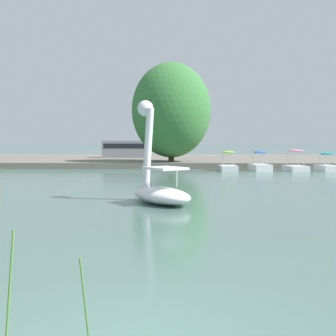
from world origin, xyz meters
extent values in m
cube|color=#6B665B|center=(0.00, 41.04, 0.24)|extent=(123.97, 23.45, 0.49)
ellipsoid|color=white|center=(-0.08, 10.56, 0.29)|extent=(2.81, 3.17, 0.58)
cylinder|color=white|center=(-0.62, 11.32, 1.93)|extent=(0.58, 0.66, 2.95)
sphere|color=white|center=(-0.72, 11.47, 3.40)|extent=(0.82, 0.82, 0.59)
cone|color=yellow|center=(-0.86, 11.66, 3.40)|extent=(0.52, 0.54, 0.32)
cube|color=white|center=(0.05, 10.37, 1.26)|extent=(1.67, 1.74, 0.08)
cylinder|color=silver|center=(0.45, 10.65, 0.92)|extent=(0.04, 0.04, 0.68)
cylinder|color=silver|center=(-0.35, 10.10, 0.92)|extent=(0.04, 0.04, 0.68)
cube|color=white|center=(4.20, 27.48, 0.20)|extent=(1.30, 2.13, 0.41)
ellipsoid|color=#8CCC38|center=(4.20, 27.48, 1.40)|extent=(0.98, 1.08, 0.20)
cylinder|color=#B7B7BF|center=(3.81, 27.88, 0.91)|extent=(0.04, 0.04, 0.99)
cylinder|color=#B7B7BF|center=(4.56, 27.91, 0.91)|extent=(0.04, 0.04, 0.99)
cylinder|color=#B7B7BF|center=(3.84, 27.05, 0.91)|extent=(0.04, 0.04, 0.99)
cylinder|color=#B7B7BF|center=(4.60, 27.07, 0.91)|extent=(0.04, 0.04, 0.99)
cube|color=white|center=(6.65, 27.82, 0.24)|extent=(1.55, 2.35, 0.48)
ellipsoid|color=blue|center=(6.65, 27.82, 1.40)|extent=(1.11, 1.21, 0.20)
cylinder|color=#B7B7BF|center=(6.20, 28.21, 0.94)|extent=(0.04, 0.04, 0.92)
cylinder|color=#B7B7BF|center=(6.97, 28.31, 0.94)|extent=(0.04, 0.04, 0.92)
cylinder|color=#B7B7BF|center=(6.32, 27.34, 0.94)|extent=(0.04, 0.04, 0.92)
cylinder|color=#B7B7BF|center=(7.09, 27.44, 0.94)|extent=(0.04, 0.04, 0.92)
cube|color=white|center=(9.21, 27.38, 0.20)|extent=(1.54, 2.37, 0.40)
ellipsoid|color=pink|center=(9.21, 27.38, 1.51)|extent=(1.14, 1.45, 0.20)
cylinder|color=#B7B7BF|center=(8.75, 27.88, 0.95)|extent=(0.04, 0.04, 1.11)
cylinder|color=#B7B7BF|center=(9.55, 27.96, 0.95)|extent=(0.04, 0.04, 1.11)
cylinder|color=#B7B7BF|center=(8.86, 26.80, 0.95)|extent=(0.04, 0.04, 1.11)
cylinder|color=#B7B7BF|center=(9.66, 26.88, 0.95)|extent=(0.04, 0.04, 1.11)
cube|color=white|center=(11.53, 27.36, 0.22)|extent=(1.41, 2.22, 0.44)
ellipsoid|color=teal|center=(11.53, 27.36, 1.29)|extent=(1.09, 1.45, 0.20)
cylinder|color=#B7B7BF|center=(11.09, 27.87, 0.86)|extent=(0.04, 0.04, 0.85)
cylinder|color=#B7B7BF|center=(11.86, 27.94, 0.86)|extent=(0.04, 0.04, 0.85)
cylinder|color=#B7B7BF|center=(11.19, 26.78, 0.86)|extent=(0.04, 0.04, 0.85)
cylinder|color=#B7B7BF|center=(11.96, 26.85, 0.86)|extent=(0.04, 0.04, 0.85)
cylinder|color=#423323|center=(-0.12, 31.81, 2.27)|extent=(0.50, 0.50, 3.56)
ellipsoid|color=#387538|center=(-0.12, 31.81, 4.85)|extent=(7.78, 7.72, 8.01)
cube|color=gray|center=(-5.25, 41.10, 1.38)|extent=(4.75, 1.92, 1.79)
cube|color=black|center=(-5.25, 41.10, 1.74)|extent=(4.38, 1.95, 0.50)
cylinder|color=#4C7F33|center=(-0.47, 0.13, 0.49)|extent=(0.10, 0.08, 0.98)
cylinder|color=#4C7F33|center=(-1.12, -0.21, 0.66)|extent=(0.10, 0.12, 1.33)
camera|label=1|loc=(0.51, -4.14, 2.17)|focal=45.14mm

